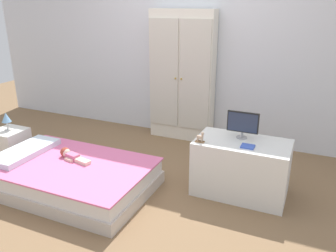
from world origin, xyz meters
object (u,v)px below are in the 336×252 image
nightstand (11,146)px  rocking_horse_toy (201,138)px  doll (70,155)px  book_blue (248,146)px  wardrobe (182,77)px  tv_stand (241,168)px  tv_monitor (243,123)px  bed (72,176)px  table_lamp (6,118)px

nightstand → rocking_horse_toy: bearing=5.0°
doll → book_blue: 1.74m
doll → nightstand: bearing=172.7°
wardrobe → rocking_horse_toy: 1.50m
tv_stand → book_blue: book_blue is taller
wardrobe → nightstand: bearing=-135.5°
doll → rocking_horse_toy: rocking_horse_toy is taller
tv_monitor → wardrobe: bearing=134.8°
wardrobe → tv_monitor: bearing=-45.2°
bed → tv_stand: 1.65m
bed → tv_monitor: tv_monitor is taller
tv_stand → book_blue: (0.06, -0.11, 0.28)m
table_lamp → rocking_horse_toy: 2.23m
nightstand → rocking_horse_toy: (2.22, 0.20, 0.39)m
tv_monitor → book_blue: tv_monitor is taller
rocking_horse_toy → bed: bearing=-160.3°
wardrobe → rocking_horse_toy: size_ratio=15.97×
bed → tv_monitor: 1.73m
tv_monitor → rocking_horse_toy: size_ratio=2.81×
wardrobe → tv_monitor: (1.03, -1.03, -0.15)m
doll → rocking_horse_toy: 1.33m
doll → nightstand: size_ratio=1.03×
bed → table_lamp: table_lamp is taller
nightstand → book_blue: book_blue is taller
tv_monitor → book_blue: 0.26m
table_lamp → bed: bearing=-12.2°
table_lamp → tv_stand: size_ratio=0.24×
bed → doll: bearing=129.3°
bed → table_lamp: 1.14m
doll → book_blue: size_ratio=3.35×
table_lamp → tv_stand: 2.61m
table_lamp → tv_stand: bearing=8.2°
rocking_horse_toy → book_blue: size_ratio=0.90×
nightstand → book_blue: (2.64, 0.26, 0.35)m
tv_stand → nightstand: bearing=-171.8°
tv_stand → book_blue: 0.30m
nightstand → wardrobe: bearing=44.5°
bed → book_blue: size_ratio=13.31×
bed → tv_stand: bearing=21.3°
nightstand → book_blue: size_ratio=3.27×
nightstand → tv_monitor: tv_monitor is taller
wardrobe → book_blue: 1.69m
rocking_horse_toy → tv_stand: bearing=26.4°
table_lamp → book_blue: table_lamp is taller
rocking_horse_toy → book_blue: 0.43m
doll → book_blue: book_blue is taller
nightstand → table_lamp: size_ratio=1.86×
nightstand → doll: bearing=-7.3°
table_lamp → rocking_horse_toy: (2.22, 0.20, 0.06)m
doll → wardrobe: (0.55, 1.61, 0.53)m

